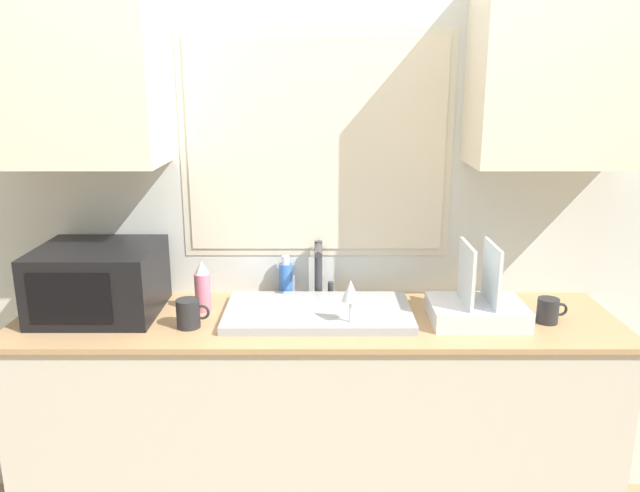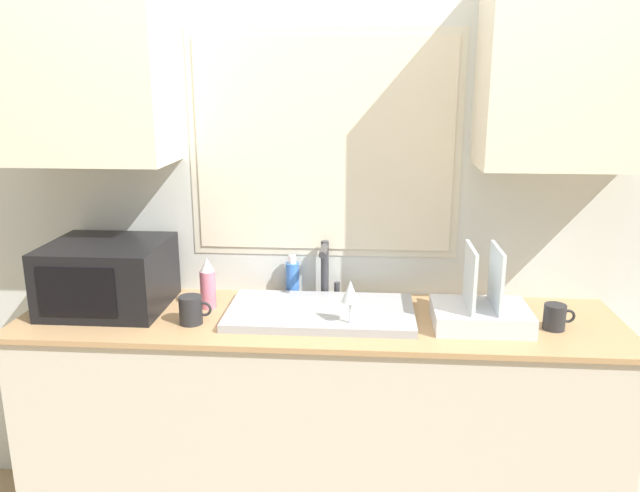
% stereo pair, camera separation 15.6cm
% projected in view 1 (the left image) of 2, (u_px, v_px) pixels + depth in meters
% --- Properties ---
extents(countertop, '(2.23, 0.58, 0.92)m').
position_uv_depth(countertop, '(318.00, 426.00, 2.44)').
color(countertop, beige).
rests_on(countertop, ground_plane).
extents(wall_back, '(6.00, 0.38, 2.60)m').
position_uv_depth(wall_back, '(318.00, 176.00, 2.45)').
color(wall_back, silver).
rests_on(wall_back, ground_plane).
extents(sink_basin, '(0.69, 0.39, 0.03)m').
position_uv_depth(sink_basin, '(320.00, 312.00, 2.32)').
color(sink_basin, '#9EA0A5').
rests_on(sink_basin, countertop).
extents(faucet, '(0.08, 0.17, 0.23)m').
position_uv_depth(faucet, '(321.00, 265.00, 2.49)').
color(faucet, '#333338').
rests_on(faucet, countertop).
extents(microwave, '(0.44, 0.40, 0.26)m').
position_uv_depth(microwave, '(101.00, 280.00, 2.33)').
color(microwave, black).
rests_on(microwave, countertop).
extents(dish_rack, '(0.34, 0.26, 0.29)m').
position_uv_depth(dish_rack, '(479.00, 306.00, 2.26)').
color(dish_rack, silver).
rests_on(dish_rack, countertop).
extents(spray_bottle, '(0.06, 0.06, 0.20)m').
position_uv_depth(spray_bottle, '(204.00, 287.00, 2.36)').
color(spray_bottle, '#D8728C').
rests_on(spray_bottle, countertop).
extents(soap_bottle, '(0.06, 0.06, 0.17)m').
position_uv_depth(soap_bottle, '(288.00, 278.00, 2.53)').
color(soap_bottle, blue).
rests_on(soap_bottle, countertop).
extents(mug_near_sink, '(0.12, 0.08, 0.10)m').
position_uv_depth(mug_near_sink, '(191.00, 313.00, 2.21)').
color(mug_near_sink, '#262628').
rests_on(mug_near_sink, countertop).
extents(wine_glass, '(0.06, 0.06, 0.18)m').
position_uv_depth(wine_glass, '(352.00, 293.00, 2.16)').
color(wine_glass, silver).
rests_on(wine_glass, countertop).
extents(mug_by_rack, '(0.11, 0.08, 0.09)m').
position_uv_depth(mug_by_rack, '(550.00, 311.00, 2.25)').
color(mug_by_rack, '#262628').
rests_on(mug_by_rack, countertop).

